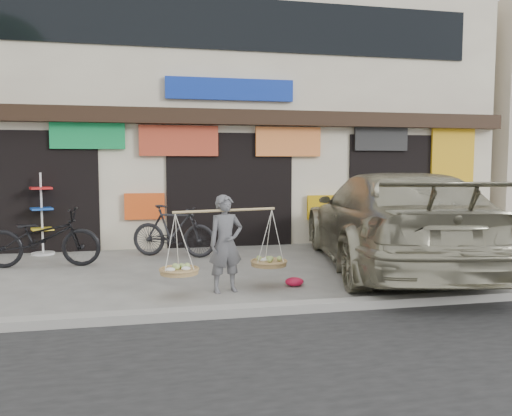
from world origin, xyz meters
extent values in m
plane|color=gray|center=(0.00, 0.00, 0.00)|extent=(70.00, 70.00, 0.00)
cube|color=gray|center=(0.00, -2.00, 0.06)|extent=(70.00, 0.25, 0.12)
cube|color=beige|center=(0.00, 6.50, 3.50)|extent=(14.00, 6.00, 7.00)
cube|color=black|center=(0.00, 3.48, 5.20)|extent=(12.00, 0.06, 1.20)
cube|color=black|center=(0.00, 3.35, 3.05)|extent=(14.00, 0.35, 0.35)
cube|color=black|center=(-4.50, 3.75, 1.35)|extent=(3.00, 0.60, 2.70)
cube|color=black|center=(0.00, 3.75, 1.35)|extent=(3.00, 0.60, 2.70)
cube|color=black|center=(4.50, 3.75, 1.35)|extent=(3.00, 0.60, 2.70)
cube|color=#13974B|center=(-3.20, 3.42, 2.60)|extent=(1.60, 0.08, 0.60)
cube|color=#C54228|center=(-1.20, 3.42, 2.50)|extent=(1.80, 0.08, 0.70)
cube|color=orange|center=(1.40, 3.42, 2.50)|extent=(1.60, 0.08, 0.70)
cube|color=#252525|center=(3.80, 3.42, 2.60)|extent=(1.40, 0.08, 0.60)
cube|color=gold|center=(5.80, 3.42, 2.20)|extent=(1.20, 0.08, 1.40)
cube|color=#F3541A|center=(-2.00, 3.42, 1.00)|extent=(0.90, 0.08, 0.60)
cube|color=gold|center=(2.40, 3.42, 0.90)|extent=(1.00, 0.08, 0.60)
cube|color=#1333A7|center=(0.00, 3.42, 3.70)|extent=(3.00, 0.08, 0.50)
imported|color=#5E5E63|center=(-0.72, -0.76, 0.75)|extent=(0.61, 0.47, 1.49)
cylinder|color=tan|center=(-0.72, -0.76, 1.26)|extent=(1.62, 0.40, 0.04)
cylinder|color=#A7844F|center=(-1.44, -0.93, 0.38)|extent=(0.56, 0.56, 0.07)
ellipsoid|color=#A5BF66|center=(-1.44, -0.93, 0.44)|extent=(0.39, 0.39, 0.10)
cylinder|color=#A7844F|center=(-0.01, -0.60, 0.38)|extent=(0.56, 0.56, 0.07)
ellipsoid|color=#A5BF66|center=(-0.01, -0.60, 0.44)|extent=(0.39, 0.39, 0.10)
imported|color=black|center=(-3.88, 1.80, 0.56)|extent=(2.18, 0.87, 1.13)
imported|color=black|center=(-1.39, 2.35, 0.55)|extent=(1.89, 1.20, 1.11)
imported|color=#A39E83|center=(2.58, 0.38, 0.90)|extent=(3.64, 6.59, 1.81)
cube|color=black|center=(3.12, 3.29, 0.55)|extent=(1.69, 0.41, 0.45)
cube|color=silver|center=(3.13, 3.36, 0.45)|extent=(0.45, 0.10, 0.12)
cylinder|color=silver|center=(-4.17, 3.20, 0.02)|extent=(0.49, 0.49, 0.04)
cylinder|color=silver|center=(-4.17, 3.20, 0.89)|extent=(0.04, 0.04, 1.78)
cube|color=yellow|center=(-4.17, 3.20, 0.56)|extent=(0.54, 0.54, 0.04)
cube|color=#194CB2|center=(-4.17, 3.20, 1.00)|extent=(0.54, 0.54, 0.04)
cube|color=red|center=(-4.17, 3.20, 1.45)|extent=(0.54, 0.54, 0.04)
ellipsoid|color=red|center=(0.41, -0.63, 0.07)|extent=(0.31, 0.25, 0.14)
camera|label=1|loc=(-1.79, -8.24, 1.95)|focal=35.00mm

